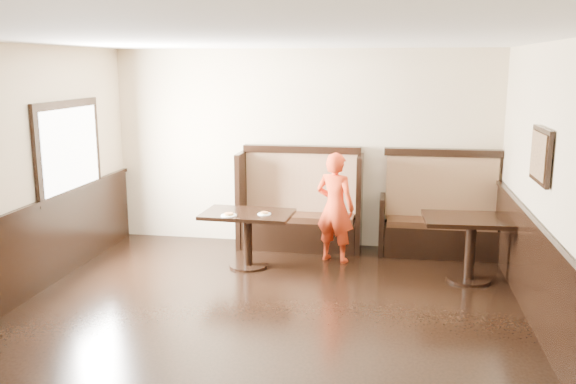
% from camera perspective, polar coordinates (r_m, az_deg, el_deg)
% --- Properties ---
extents(ground, '(7.00, 7.00, 0.00)m').
position_cam_1_polar(ground, '(5.83, -3.88, -14.45)').
color(ground, black).
rests_on(ground, ground).
extents(room_shell, '(7.00, 7.00, 7.00)m').
position_cam_1_polar(room_shell, '(5.89, -6.16, -7.13)').
color(room_shell, beige).
rests_on(room_shell, ground).
extents(booth_main, '(1.75, 0.72, 1.45)m').
position_cam_1_polar(booth_main, '(8.71, 1.15, -1.80)').
color(booth_main, black).
rests_on(booth_main, ground).
extents(booth_neighbor, '(1.65, 0.72, 1.45)m').
position_cam_1_polar(booth_neighbor, '(8.65, 14.03, -2.56)').
color(booth_neighbor, black).
rests_on(booth_neighbor, ground).
extents(table_main, '(1.17, 0.76, 0.72)m').
position_cam_1_polar(table_main, '(7.85, -3.80, -3.12)').
color(table_main, black).
rests_on(table_main, ground).
extents(table_neighbor, '(1.17, 0.80, 0.79)m').
position_cam_1_polar(table_neighbor, '(7.66, 16.76, -3.75)').
color(table_neighbor, black).
rests_on(table_neighbor, ground).
extents(child, '(0.62, 0.51, 1.47)m').
position_cam_1_polar(child, '(8.05, 4.43, -1.45)').
color(child, red).
rests_on(child, ground).
extents(pizza_plate_left, '(0.20, 0.20, 0.04)m').
position_cam_1_polar(pizza_plate_left, '(7.65, -5.57, -2.14)').
color(pizza_plate_left, white).
rests_on(pizza_plate_left, table_main).
extents(pizza_plate_right, '(0.17, 0.17, 0.03)m').
position_cam_1_polar(pizza_plate_right, '(7.69, -2.22, -2.02)').
color(pizza_plate_right, white).
rests_on(pizza_plate_right, table_main).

